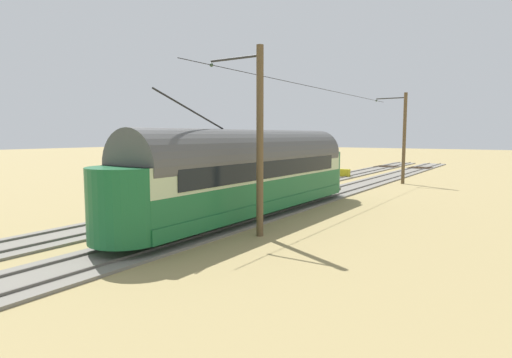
# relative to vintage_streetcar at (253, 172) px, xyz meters

# --- Properties ---
(ground_plane) EXTENTS (220.00, 220.00, 0.00)m
(ground_plane) POSITION_rel_vintage_streetcar_xyz_m (2.02, -5.61, -2.26)
(ground_plane) COLOR #9E8956
(track_streetcar_siding) EXTENTS (2.80, 80.00, 0.18)m
(track_streetcar_siding) POSITION_rel_vintage_streetcar_xyz_m (0.00, -5.92, -2.21)
(track_streetcar_siding) COLOR slate
(track_streetcar_siding) RESTS_ON ground
(track_adjacent_siding) EXTENTS (2.80, 80.00, 0.18)m
(track_adjacent_siding) POSITION_rel_vintage_streetcar_xyz_m (4.03, -5.92, -2.21)
(track_adjacent_siding) COLOR slate
(track_adjacent_siding) RESTS_ON ground
(vintage_streetcar) EXTENTS (2.65, 18.03, 5.56)m
(vintage_streetcar) POSITION_rel_vintage_streetcar_xyz_m (0.00, 0.00, 0.00)
(vintage_streetcar) COLOR #196033
(vintage_streetcar) RESTS_ON ground
(catenary_pole_foreground) EXTENTS (2.63, 0.28, 7.50)m
(catenary_pole_foreground) POSITION_rel_vintage_streetcar_xyz_m (-2.35, -18.86, 1.64)
(catenary_pole_foreground) COLOR brown
(catenary_pole_foreground) RESTS_ON ground
(catenary_pole_mid_near) EXTENTS (2.63, 0.28, 7.50)m
(catenary_pole_mid_near) POSITION_rel_vintage_streetcar_xyz_m (-2.35, 3.09, 1.64)
(catenary_pole_mid_near) COLOR brown
(catenary_pole_mid_near) RESTS_ON ground
(overhead_wire_run) EXTENTS (2.43, 25.94, 0.18)m
(overhead_wire_run) POSITION_rel_vintage_streetcar_xyz_m (-0.07, -8.50, 4.69)
(overhead_wire_run) COLOR black
(overhead_wire_run) RESTS_ON ground
(track_end_bumper) EXTENTS (1.80, 0.60, 0.80)m
(track_end_bumper) POSITION_rel_vintage_streetcar_xyz_m (4.03, -21.14, -1.86)
(track_end_bumper) COLOR #B2A519
(track_end_bumper) RESTS_ON ground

